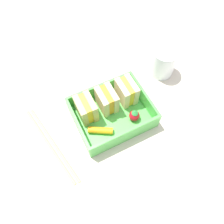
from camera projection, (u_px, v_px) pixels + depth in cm
name	position (u px, v px, depth cm)	size (l,w,h in cm)	color
ground_plane	(112.00, 119.00, 52.70)	(120.00, 120.00, 2.00)	beige
bento_tray	(112.00, 116.00, 51.29)	(17.02, 13.58, 1.20)	#51BC4E
bento_rim	(112.00, 111.00, 49.03)	(17.02, 13.58, 3.91)	#51BC4E
sandwich_left	(86.00, 109.00, 48.29)	(3.75, 5.30, 5.70)	#D3C47A
sandwich_center_left	(107.00, 100.00, 49.36)	(3.75, 5.30, 5.70)	#D3BD88
sandwich_center	(126.00, 92.00, 50.44)	(3.75, 5.30, 5.70)	beige
carrot_stick_far_left	(100.00, 130.00, 48.11)	(1.49, 1.49, 5.43)	orange
strawberry_far_left	(134.00, 115.00, 49.17)	(2.48, 2.48, 3.08)	red
chopstick_pair	(51.00, 144.00, 48.31)	(5.62, 21.20, 0.70)	tan
drinking_glass	(163.00, 62.00, 55.05)	(6.30, 6.30, 7.45)	white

